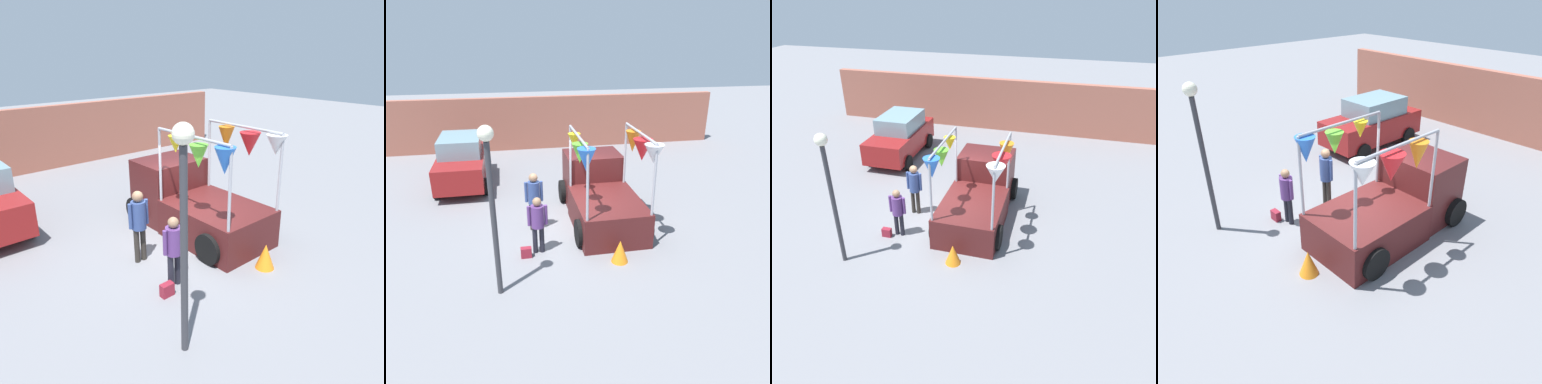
{
  "view_description": "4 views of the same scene",
  "coord_description": "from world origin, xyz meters",
  "views": [
    {
      "loc": [
        -5.4,
        -6.54,
        4.72
      ],
      "look_at": [
        0.4,
        0.07,
        1.38
      ],
      "focal_mm": 35.0,
      "sensor_mm": 36.0,
      "label": 1
    },
    {
      "loc": [
        -1.82,
        -9.88,
        5.38
      ],
      "look_at": [
        -0.01,
        -0.61,
        1.42
      ],
      "focal_mm": 35.0,
      "sensor_mm": 36.0,
      "label": 2
    },
    {
      "loc": [
        3.29,
        -9.83,
        7.02
      ],
      "look_at": [
        0.69,
        -0.47,
        1.43
      ],
      "focal_mm": 35.0,
      "sensor_mm": 36.0,
      "label": 3
    },
    {
      "loc": [
        6.14,
        -5.69,
        5.71
      ],
      "look_at": [
        0.26,
        -0.29,
        1.21
      ],
      "focal_mm": 35.0,
      "sensor_mm": 36.0,
      "label": 4
    }
  ],
  "objects": [
    {
      "name": "vendor_truck",
      "position": [
        0.92,
        0.67,
        0.87
      ],
      "size": [
        2.42,
        4.14,
        2.95
      ],
      "color": "#4C1919",
      "rests_on": "ground"
    },
    {
      "name": "street_lamp",
      "position": [
        -2.21,
        -2.73,
        2.51
      ],
      "size": [
        0.32,
        0.32,
        3.83
      ],
      "color": "#333338",
      "rests_on": "ground"
    },
    {
      "name": "person_vendor",
      "position": [
        -1.17,
        0.13,
        1.08
      ],
      "size": [
        0.53,
        0.34,
        1.77
      ],
      "color": "#2D2823",
      "rests_on": "ground"
    },
    {
      "name": "person_customer",
      "position": [
        -1.19,
        -1.18,
        0.95
      ],
      "size": [
        0.53,
        0.34,
        1.59
      ],
      "color": "black",
      "rests_on": "ground"
    },
    {
      "name": "parked_car",
      "position": [
        -3.57,
        4.4,
        0.94
      ],
      "size": [
        1.88,
        4.0,
        1.88
      ],
      "color": "maroon",
      "rests_on": "ground"
    },
    {
      "name": "folded_kite_bundle_tangerine",
      "position": [
        0.8,
        -2.03,
        0.3
      ],
      "size": [
        0.62,
        0.62,
        0.6
      ],
      "primitive_type": "cone",
      "rotation": [
        0.0,
        0.0,
        2.34
      ],
      "color": "orange",
      "rests_on": "ground"
    },
    {
      "name": "ground_plane",
      "position": [
        0.0,
        0.0,
        0.0
      ],
      "size": [
        60.0,
        60.0,
        0.0
      ],
      "primitive_type": "plane",
      "color": "slate"
    },
    {
      "name": "brick_boundary_wall",
      "position": [
        0.0,
        8.95,
        1.3
      ],
      "size": [
        18.0,
        0.36,
        2.6
      ],
      "primitive_type": "cube",
      "color": "#9E5947",
      "rests_on": "ground"
    },
    {
      "name": "handbag",
      "position": [
        -1.54,
        -1.38,
        0.14
      ],
      "size": [
        0.28,
        0.16,
        0.28
      ],
      "primitive_type": "cube",
      "color": "maroon",
      "rests_on": "ground"
    }
  ]
}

